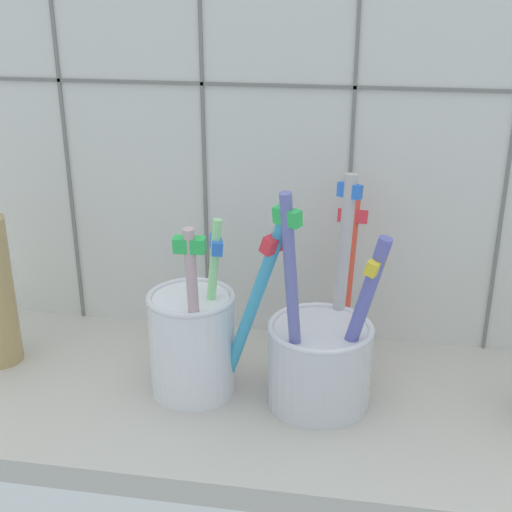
{
  "coord_description": "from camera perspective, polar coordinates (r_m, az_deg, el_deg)",
  "views": [
    {
      "loc": [
        8.08,
        -47.36,
        33.61
      ],
      "look_at": [
        0.0,
        0.39,
        13.95
      ],
      "focal_mm": 48.94,
      "sensor_mm": 36.0,
      "label": 1
    }
  ],
  "objects": [
    {
      "name": "toothbrush_cup_right",
      "position": [
        0.55,
        5.41,
        -7.73
      ],
      "size": [
        9.07,
        13.39,
        18.29
      ],
      "color": "silver",
      "rests_on": "counter_slab"
    },
    {
      "name": "toothbrush_cup_left",
      "position": [
        0.56,
        -4.91,
        -6.53
      ],
      "size": [
        11.93,
        7.74,
        16.74
      ],
      "color": "white",
      "rests_on": "counter_slab"
    },
    {
      "name": "counter_slab",
      "position": [
        0.58,
        -0.07,
        -12.07
      ],
      "size": [
        64.0,
        22.0,
        2.0
      ],
      "primitive_type": "cube",
      "color": "#BCB7AD",
      "rests_on": "ground"
    },
    {
      "name": "tile_wall_back",
      "position": [
        0.61,
        1.86,
        11.58
      ],
      "size": [
        64.0,
        2.2,
        45.0
      ],
      "color": "silver",
      "rests_on": "ground"
    }
  ]
}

